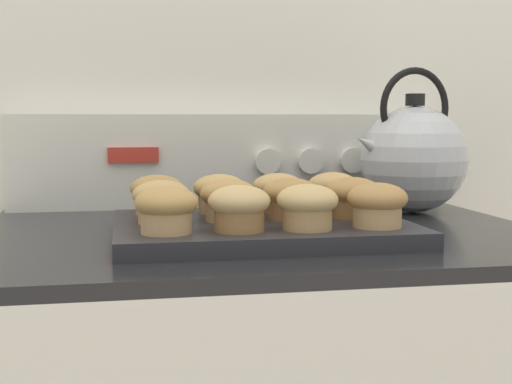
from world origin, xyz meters
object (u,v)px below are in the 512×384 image
object	(u,v)px
muffin_r0_c0	(166,209)
muffin_r2_c1	(219,193)
muffin_pan	(260,228)
muffin_r1_c2	(290,198)
tea_kettle	(413,157)
muffin_r1_c1	(228,199)
muffin_r0_c2	(307,206)
muffin_r2_c3	(333,190)
muffin_r2_c0	(157,194)
muffin_r1_c3	(353,197)
muffin_r1_c0	(161,201)
muffin_r0_c3	(377,204)
muffin_r0_c1	(239,207)
muffin_r2_c2	(278,191)

from	to	relation	value
muffin_r0_c0	muffin_r2_c1	bearing A→B (deg)	62.83
muffin_pan	muffin_r1_c2	world-z (taller)	muffin_r1_c2
tea_kettle	muffin_r2_c1	bearing A→B (deg)	-161.82
muffin_r1_c1	muffin_r0_c0	bearing A→B (deg)	-135.19
muffin_r0_c2	muffin_r2_c3	distance (m)	0.20
muffin_r2_c0	tea_kettle	size ratio (longest dim) A/B	0.31
muffin_r1_c1	muffin_r2_c3	size ratio (longest dim) A/B	1.00
muffin_r2_c1	muffin_r1_c3	bearing A→B (deg)	-26.42
muffin_r1_c3	muffin_r2_c3	bearing A→B (deg)	90.46
muffin_r0_c2	muffin_r0_c0	bearing A→B (deg)	178.66
muffin_r1_c2	muffin_r2_c3	xyz separation A→B (m)	(0.09, 0.09, 0.00)
muffin_pan	muffin_r2_c3	bearing A→B (deg)	34.47
muffin_r2_c1	muffin_r2_c3	distance (m)	0.17
muffin_r1_c0	tea_kettle	distance (m)	0.48
muffin_r1_c2	muffin_r2_c0	bearing A→B (deg)	153.88
muffin_r0_c3	muffin_r1_c2	size ratio (longest dim) A/B	1.00
muffin_r0_c3	muffin_r1_c1	size ratio (longest dim) A/B	1.00
muffin_r0_c0	muffin_r0_c2	size ratio (longest dim) A/B	1.00
muffin_r1_c0	muffin_r1_c3	bearing A→B (deg)	-0.34
muffin_r0_c1	muffin_r1_c1	bearing A→B (deg)	90.04
muffin_r0_c2	muffin_r1_c0	bearing A→B (deg)	152.63
muffin_r0_c2	muffin_r1_c3	world-z (taller)	same
muffin_pan	muffin_r2_c0	world-z (taller)	muffin_r2_c0
muffin_r1_c1	muffin_r1_c2	bearing A→B (deg)	0.90
muffin_r0_c3	muffin_r1_c3	xyz separation A→B (m)	(-0.00, 0.09, 0.00)
muffin_r0_c3	tea_kettle	world-z (taller)	tea_kettle
muffin_r2_c0	muffin_r2_c3	distance (m)	0.26
tea_kettle	muffin_pan	bearing A→B (deg)	-146.81
muffin_r0_c2	muffin_r0_c3	xyz separation A→B (m)	(0.09, 0.00, 0.00)
muffin_r1_c3	muffin_r2_c1	xyz separation A→B (m)	(-0.17, 0.09, 0.00)
muffin_r1_c0	muffin_r1_c2	xyz separation A→B (m)	(0.17, 0.00, 0.00)
muffin_r1_c0	muffin_r0_c1	bearing A→B (deg)	-44.17
muffin_r0_c0	muffin_r1_c0	world-z (taller)	same
muffin_r1_c1	muffin_r2_c0	world-z (taller)	same
muffin_r0_c3	muffin_r2_c2	distance (m)	0.20
muffin_r1_c2	muffin_r0_c0	bearing A→B (deg)	-152.93
muffin_r2_c2	tea_kettle	world-z (taller)	tea_kettle
muffin_pan	muffin_r1_c1	size ratio (longest dim) A/B	5.11
muffin_pan	muffin_r0_c2	bearing A→B (deg)	-65.08
muffin_r1_c0	muffin_r1_c2	world-z (taller)	same
muffin_r0_c1	tea_kettle	distance (m)	0.45
muffin_pan	muffin_r2_c3	world-z (taller)	muffin_r2_c3
muffin_r0_c1	muffin_r1_c0	size ratio (longest dim) A/B	1.00
muffin_pan	muffin_r1_c3	bearing A→B (deg)	-0.70
muffin_r2_c2	muffin_r1_c1	bearing A→B (deg)	-135.28
muffin_r2_c3	muffin_pan	bearing A→B (deg)	-145.53
muffin_r0_c0	muffin_r0_c3	world-z (taller)	same
muffin_r1_c2	muffin_pan	bearing A→B (deg)	-176.42
muffin_r2_c0	muffin_r2_c2	xyz separation A→B (m)	(0.18, -0.00, 0.00)
muffin_r1_c1	muffin_r1_c3	world-z (taller)	same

